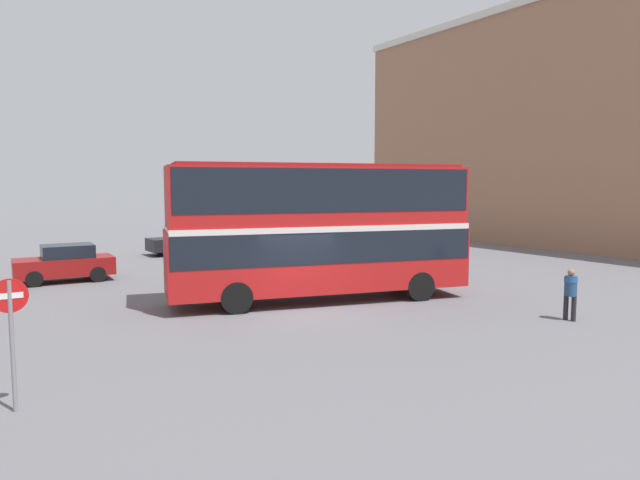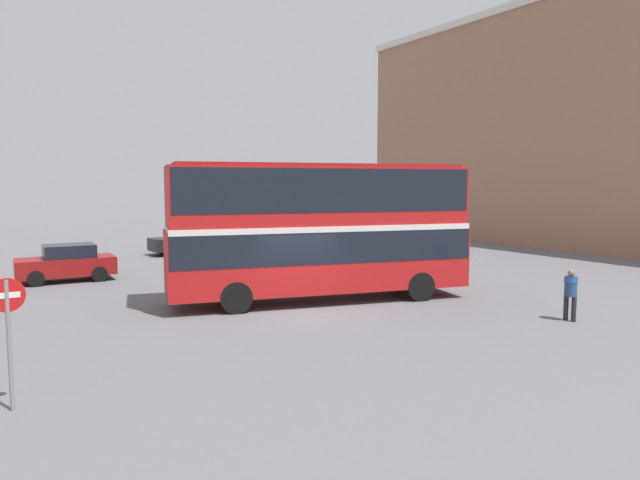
# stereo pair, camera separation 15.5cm
# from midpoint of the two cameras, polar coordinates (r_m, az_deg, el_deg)

# --- Properties ---
(ground_plane) EXTENTS (240.00, 240.00, 0.00)m
(ground_plane) POSITION_cam_midpoint_polar(r_m,az_deg,el_deg) (18.73, -2.12, -7.22)
(ground_plane) COLOR slate
(building_row_right) EXTENTS (8.33, 35.95, 16.05)m
(building_row_right) POSITION_cam_midpoint_polar(r_m,az_deg,el_deg) (42.01, 25.38, 10.39)
(building_row_right) COLOR #9E7056
(building_row_right) RESTS_ON ground_plane
(double_decker_bus) EXTENTS (10.90, 5.02, 4.86)m
(double_decker_bus) POSITION_cam_midpoint_polar(r_m,az_deg,el_deg) (20.11, -0.22, 1.68)
(double_decker_bus) COLOR red
(double_decker_bus) RESTS_ON ground_plane
(pedestrian_foreground) EXTENTS (0.46, 0.46, 1.59)m
(pedestrian_foreground) POSITION_cam_midpoint_polar(r_m,az_deg,el_deg) (18.98, 23.56, -4.53)
(pedestrian_foreground) COLOR #232328
(pedestrian_foreground) RESTS_ON ground_plane
(parked_car_kerb_near) EXTENTS (3.99, 1.94, 1.58)m
(parked_car_kerb_near) POSITION_cam_midpoint_polar(r_m,az_deg,el_deg) (26.69, -24.28, -2.12)
(parked_car_kerb_near) COLOR maroon
(parked_car_kerb_near) RESTS_ON ground_plane
(parked_car_kerb_far) EXTENTS (4.35, 1.90, 1.54)m
(parked_car_kerb_far) POSITION_cam_midpoint_polar(r_m,az_deg,el_deg) (34.85, -13.37, -0.09)
(parked_car_kerb_far) COLOR black
(parked_car_kerb_far) RESTS_ON ground_plane
(no_entry_sign) EXTENTS (0.63, 0.08, 2.47)m
(no_entry_sign) POSITION_cam_midpoint_polar(r_m,az_deg,el_deg) (11.86, -28.84, -7.26)
(no_entry_sign) COLOR gray
(no_entry_sign) RESTS_ON ground_plane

